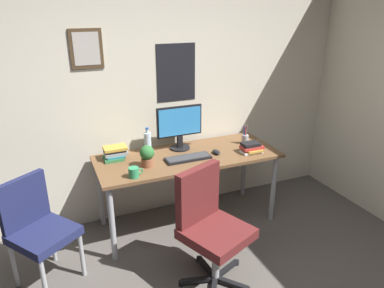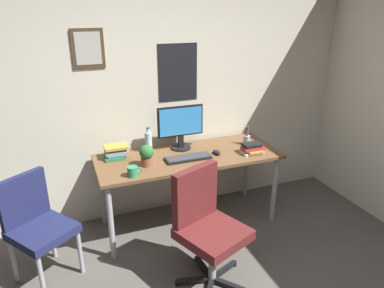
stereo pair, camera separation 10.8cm
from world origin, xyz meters
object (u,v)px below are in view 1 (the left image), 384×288
at_px(office_chair, 209,222).
at_px(computer_mouse, 216,152).
at_px(pen_cup, 245,139).
at_px(book_stack_left, 115,153).
at_px(monitor, 179,126).
at_px(side_chair, 37,225).
at_px(keyboard, 188,158).
at_px(coffee_mug_near, 134,172).
at_px(potted_plant, 147,155).
at_px(water_bottle, 148,142).
at_px(book_stack_right, 252,148).

xyz_separation_m(office_chair, computer_mouse, (0.41, 0.72, 0.24)).
relative_size(pen_cup, book_stack_left, 0.90).
relative_size(office_chair, pen_cup, 4.75).
bearing_deg(office_chair, monitor, 81.97).
bearing_deg(office_chair, side_chair, 157.50).
bearing_deg(keyboard, coffee_mug_near, -163.07).
relative_size(monitor, pen_cup, 2.30).
distance_m(office_chair, coffee_mug_near, 0.74).
xyz_separation_m(computer_mouse, potted_plant, (-0.69, -0.02, 0.09)).
xyz_separation_m(side_chair, coffee_mug_near, (0.79, 0.03, 0.29)).
xyz_separation_m(computer_mouse, pen_cup, (0.39, 0.13, 0.04)).
bearing_deg(water_bottle, book_stack_left, -173.58).
relative_size(office_chair, computer_mouse, 8.64).
relative_size(water_bottle, pen_cup, 1.26).
bearing_deg(computer_mouse, monitor, 135.92).
height_order(office_chair, side_chair, office_chair).
distance_m(pen_cup, book_stack_left, 1.32).
xyz_separation_m(monitor, potted_plant, (-0.42, -0.28, -0.13)).
xyz_separation_m(office_chair, book_stack_left, (-0.51, 0.98, 0.28)).
bearing_deg(computer_mouse, side_chair, -172.57).
bearing_deg(pen_cup, computer_mouse, -162.25).
xyz_separation_m(office_chair, water_bottle, (-0.18, 1.02, 0.33)).
relative_size(book_stack_left, book_stack_right, 1.02).
xyz_separation_m(keyboard, computer_mouse, (0.30, 0.02, 0.01)).
bearing_deg(pen_cup, water_bottle, 170.46).
bearing_deg(book_stack_left, keyboard, -23.53).
height_order(side_chair, book_stack_right, side_chair).
bearing_deg(pen_cup, potted_plant, -172.57).
relative_size(office_chair, keyboard, 2.21).
height_order(side_chair, coffee_mug_near, side_chair).
xyz_separation_m(keyboard, water_bottle, (-0.30, 0.31, 0.09)).
bearing_deg(book_stack_right, potted_plant, 175.57).
bearing_deg(water_bottle, potted_plant, -107.10).
distance_m(potted_plant, book_stack_left, 0.36).
height_order(office_chair, pen_cup, same).
height_order(office_chair, book_stack_right, office_chair).
relative_size(office_chair, book_stack_left, 4.27).
bearing_deg(coffee_mug_near, office_chair, -50.71).
distance_m(monitor, book_stack_left, 0.67).
distance_m(water_bottle, coffee_mug_near, 0.55).
bearing_deg(coffee_mug_near, pen_cup, 14.01).
relative_size(side_chair, book_stack_right, 4.00).
relative_size(monitor, book_stack_right, 2.10).
relative_size(side_chair, coffee_mug_near, 6.99).
bearing_deg(book_stack_right, water_bottle, 157.42).
height_order(water_bottle, pen_cup, water_bottle).
relative_size(monitor, potted_plant, 2.36).
relative_size(water_bottle, potted_plant, 1.29).
distance_m(side_chair, book_stack_left, 0.91).
bearing_deg(monitor, book_stack_left, -179.08).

